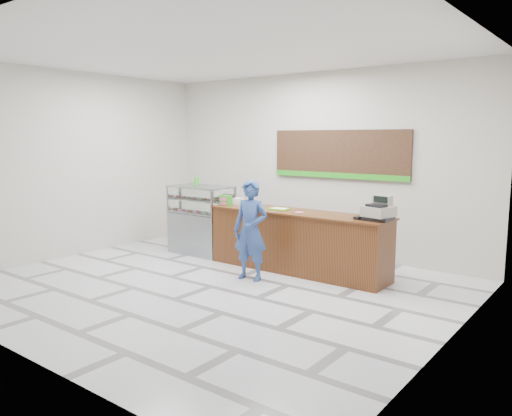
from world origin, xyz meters
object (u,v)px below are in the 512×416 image
Objects in this scene: sales_counter at (297,241)px; customer at (251,230)px; cash_register at (379,211)px; display_case at (201,219)px; serving_tray at (279,209)px.

customer is (-0.32, -0.86, 0.28)m from sales_counter.
cash_register reaches higher than sales_counter.
sales_counter is 2.23m from display_case.
customer reaches higher than sales_counter.
display_case reaches higher than sales_counter.
sales_counter is 0.96m from customer.
cash_register is 2.00m from customer.
serving_tray is (-1.83, 0.02, -0.13)m from cash_register.
display_case is 3.70m from cash_register.
cash_register is 0.30× the size of customer.
sales_counter is 6.81× the size of cash_register.
customer is at bearing -110.49° from sales_counter.
serving_tray is at bearing 0.63° from display_case.
cash_register is 1.83m from serving_tray.
serving_tray is at bearing 84.28° from customer.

